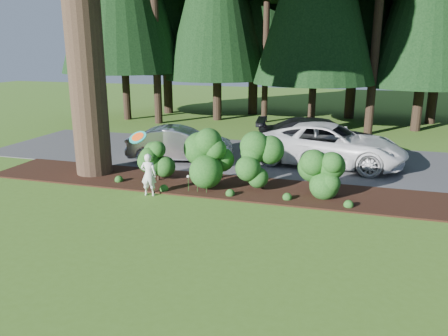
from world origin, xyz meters
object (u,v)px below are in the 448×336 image
(child, at_px, (149,175))
(car_dark_suv, at_px, (322,138))
(car_silver_wagon, at_px, (180,144))
(car_white_suv, at_px, (329,144))
(frisbee, at_px, (138,137))

(child, bearing_deg, car_dark_suv, -134.10)
(car_silver_wagon, bearing_deg, car_white_suv, -90.27)
(car_silver_wagon, xyz_separation_m, car_white_suv, (5.70, 1.07, 0.11))
(car_dark_suv, height_order, child, car_dark_suv)
(car_silver_wagon, xyz_separation_m, frisbee, (0.43, -4.31, 1.14))
(car_dark_suv, bearing_deg, frisbee, 135.43)
(car_silver_wagon, distance_m, car_white_suv, 5.80)
(car_white_suv, xyz_separation_m, car_dark_suv, (-0.34, 1.19, -0.01))
(car_dark_suv, bearing_deg, car_white_suv, -171.82)
(car_silver_wagon, relative_size, car_white_suv, 0.72)
(car_dark_suv, bearing_deg, car_silver_wagon, 105.11)
(child, bearing_deg, car_silver_wagon, -88.86)
(car_white_suv, height_order, frisbee, frisbee)
(car_silver_wagon, xyz_separation_m, car_dark_suv, (5.36, 2.26, 0.11))
(car_white_suv, distance_m, car_dark_suv, 1.23)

